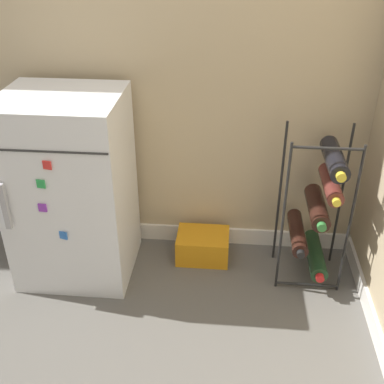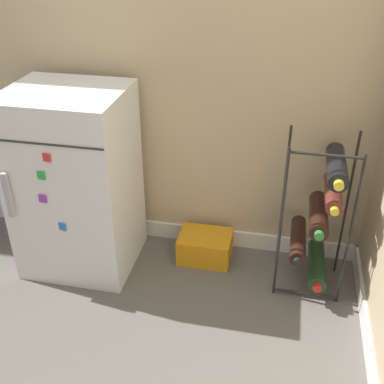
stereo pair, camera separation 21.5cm
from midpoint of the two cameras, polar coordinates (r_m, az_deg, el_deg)
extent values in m
plane|color=#56544F|center=(2.14, -5.92, -15.67)|extent=(14.00, 14.00, 0.00)
cube|color=silver|center=(2.60, -1.64, -4.49)|extent=(7.07, 0.01, 0.09)
cube|color=silver|center=(2.27, -10.97, 1.09)|extent=(0.51, 0.44, 0.88)
cube|color=#2D2D2D|center=(1.96, -14.19, 5.44)|extent=(0.50, 0.00, 0.01)
cube|color=#9E9EA3|center=(2.15, -18.35, -0.46)|extent=(0.02, 0.02, 0.21)
cube|color=blue|center=(2.14, -12.37, -4.14)|extent=(0.04, 0.02, 0.04)
cube|color=green|center=(2.03, -14.61, 1.82)|extent=(0.04, 0.01, 0.04)
cube|color=red|center=(1.98, -13.91, 3.90)|extent=(0.04, 0.01, 0.04)
cube|color=purple|center=(2.09, -14.50, -0.86)|extent=(0.04, 0.01, 0.04)
cylinder|color=black|center=(2.10, 13.39, -4.08)|extent=(0.01, 0.01, 0.74)
cylinder|color=black|center=(2.14, 21.00, -4.80)|extent=(0.01, 0.01, 0.74)
cylinder|color=black|center=(2.29, 13.41, -1.02)|extent=(0.01, 0.01, 0.74)
cylinder|color=black|center=(2.32, 20.40, -1.73)|extent=(0.01, 0.01, 0.74)
cylinder|color=black|center=(2.33, 15.90, -11.58)|extent=(0.28, 0.01, 0.01)
cylinder|color=black|center=(1.94, 18.78, 4.08)|extent=(0.28, 0.01, 0.01)
cylinder|color=#19381E|center=(2.36, 17.14, -8.25)|extent=(0.08, 0.31, 0.08)
cylinder|color=red|center=(2.23, 17.37, -10.88)|extent=(0.04, 0.02, 0.04)
cylinder|color=black|center=(2.27, 15.15, -5.57)|extent=(0.07, 0.30, 0.07)
cylinder|color=black|center=(2.14, 15.25, -8.08)|extent=(0.03, 0.02, 0.03)
cylinder|color=black|center=(2.20, 17.50, -2.71)|extent=(0.08, 0.29, 0.08)
cylinder|color=#2D7033|center=(2.07, 17.75, -5.02)|extent=(0.04, 0.02, 0.04)
cylinder|color=#56231E|center=(2.15, 19.15, -0.11)|extent=(0.07, 0.28, 0.07)
cylinder|color=gold|center=(2.02, 19.51, -2.23)|extent=(0.03, 0.02, 0.03)
cylinder|color=black|center=(2.09, 19.64, 2.83)|extent=(0.08, 0.30, 0.08)
cylinder|color=gold|center=(1.95, 20.07, 0.66)|extent=(0.04, 0.02, 0.04)
cube|color=orange|center=(2.44, 4.10, -6.55)|extent=(0.26, 0.20, 0.14)
camera|label=1|loc=(0.11, -87.14, 1.68)|focal=45.00mm
camera|label=2|loc=(0.11, 92.86, -1.68)|focal=45.00mm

